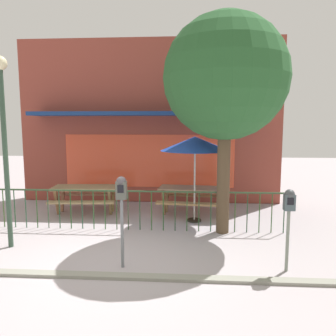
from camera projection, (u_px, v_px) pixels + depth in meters
The scene contains 11 objects.
ground at pixel (117, 261), 6.29m from camera, with size 40.00×40.00×0.00m, color #A79DA1.
pub_storefront at pixel (150, 122), 10.98m from camera, with size 8.40×1.46×5.21m.
patio_fence_front at pixel (134, 203), 8.08m from camera, with size 7.08×0.04×0.97m.
picnic_table_left at pixel (86, 192), 9.63m from camera, with size 1.90×1.49×0.79m.
picnic_table_right at pixel (191, 193), 9.47m from camera, with size 1.92×1.52×0.79m.
patio_umbrella at pixel (195, 144), 8.63m from camera, with size 1.77×1.77×2.22m.
parking_meter_near at pixel (122, 198), 5.88m from camera, with size 0.18×0.17×1.64m.
parking_meter_far at pixel (289, 208), 5.74m from camera, with size 0.18×0.17×1.45m.
street_tree at pixel (226, 78), 7.53m from camera, with size 2.81×2.81×4.98m.
street_lamp at pixel (3, 125), 6.72m from camera, with size 0.28×0.28×3.86m.
curb_edge at pixel (108, 278), 5.63m from camera, with size 11.76×0.20×0.11m, color gray.
Camera 1 is at (1.36, -5.93, 2.55)m, focal length 36.17 mm.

